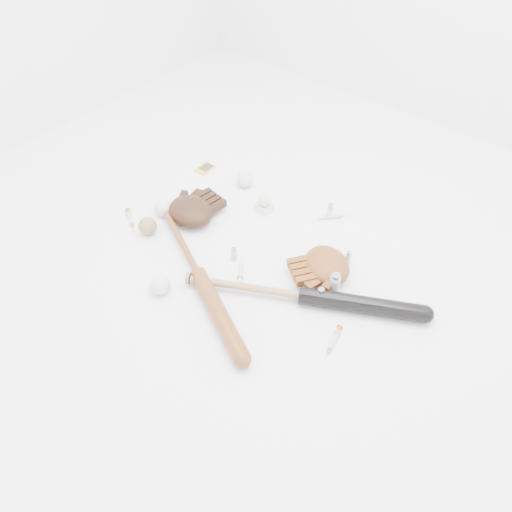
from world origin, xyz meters
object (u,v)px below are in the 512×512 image
Objects in this scene: glove_dark at (191,211)px; pedestal at (264,208)px; bat_dark at (302,296)px; bat_wood at (198,275)px.

glove_dark is 4.18× the size of pedestal.
bat_wood is (-0.38, -0.17, -0.00)m from bat_dark.
bat_wood is 0.50m from pedestal.
glove_dark is at bearing 164.60° from bat_wood.
glove_dark is (-0.28, 0.25, 0.01)m from bat_wood.
bat_dark is at bearing -36.58° from pedestal.
bat_wood reaches higher than pedestal.
glove_dark is 0.33m from pedestal.
pedestal is (-0.06, 0.50, -0.02)m from bat_wood.
bat_wood is 0.38m from glove_dark.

